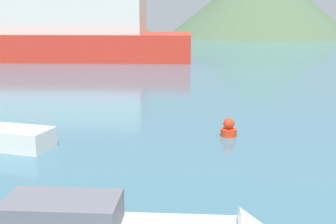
# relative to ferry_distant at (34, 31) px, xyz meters

# --- Properties ---
(ferry_distant) EXTENTS (34.33, 9.54, 8.63)m
(ferry_distant) POSITION_rel_ferry_distant_xyz_m (0.00, 0.00, 0.00)
(ferry_distant) COLOR red
(ferry_distant) RESTS_ON ground_plane
(buoy_marker) EXTENTS (0.68, 0.68, 0.78)m
(buoy_marker) POSITION_rel_ferry_distant_xyz_m (19.08, -31.56, -2.76)
(buoy_marker) COLOR red
(buoy_marker) RESTS_ON ground_plane
(hill_central) EXTENTS (38.21, 38.21, 11.70)m
(hill_central) POSITION_rel_ferry_distant_xyz_m (-9.84, 52.00, 2.76)
(hill_central) COLOR #476B42
(hill_central) RESTS_ON ground_plane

